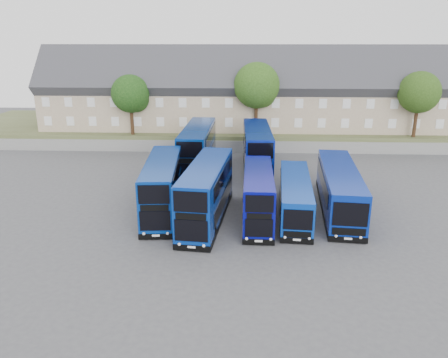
# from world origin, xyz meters

# --- Properties ---
(ground) EXTENTS (120.00, 120.00, 0.00)m
(ground) POSITION_xyz_m (0.00, 0.00, 0.00)
(ground) COLOR #48484D
(ground) RESTS_ON ground
(retaining_wall) EXTENTS (70.00, 0.40, 1.50)m
(retaining_wall) POSITION_xyz_m (0.00, 24.00, 0.75)
(retaining_wall) COLOR slate
(retaining_wall) RESTS_ON ground
(earth_bank) EXTENTS (80.00, 20.00, 2.00)m
(earth_bank) POSITION_xyz_m (0.00, 34.00, 1.00)
(earth_bank) COLOR #4F5630
(earth_bank) RESTS_ON ground
(terrace_row) EXTENTS (60.00, 10.40, 11.20)m
(terrace_row) POSITION_xyz_m (3.00, 30.00, 6.60)
(terrace_row) COLOR tan
(terrace_row) RESTS_ON earth_bank
(dd_front_left) EXTENTS (3.37, 11.19, 4.39)m
(dd_front_left) POSITION_xyz_m (-6.30, 3.52, 2.15)
(dd_front_left) COLOR navy
(dd_front_left) RESTS_ON ground
(dd_front_mid) EXTENTS (3.81, 11.68, 4.56)m
(dd_front_mid) POSITION_xyz_m (-2.51, 2.01, 2.24)
(dd_front_mid) COLOR navy
(dd_front_mid) RESTS_ON ground
(dd_front_right) EXTENTS (2.46, 9.98, 3.94)m
(dd_front_right) POSITION_xyz_m (1.58, 2.39, 1.93)
(dd_front_right) COLOR #070981
(dd_front_right) RESTS_ON ground
(dd_rear_left) EXTENTS (3.15, 12.33, 4.87)m
(dd_rear_left) POSITION_xyz_m (-4.54, 15.52, 2.40)
(dd_rear_left) COLOR navy
(dd_rear_left) RESTS_ON ground
(dd_rear_right) EXTENTS (2.99, 12.09, 4.79)m
(dd_rear_right) POSITION_xyz_m (1.88, 15.60, 2.35)
(dd_rear_right) COLOR navy
(dd_rear_right) RESTS_ON ground
(coach_east_a) EXTENTS (3.25, 11.44, 3.09)m
(coach_east_a) POSITION_xyz_m (4.64, 3.37, 1.51)
(coach_east_a) COLOR #0937A6
(coach_east_a) RESTS_ON ground
(coach_east_b) EXTENTS (4.00, 13.41, 3.61)m
(coach_east_b) POSITION_xyz_m (8.47, 4.66, 1.77)
(coach_east_b) COLOR #082592
(coach_east_b) RESTS_ON ground
(tree_west) EXTENTS (4.80, 4.80, 7.65)m
(tree_west) POSITION_xyz_m (-13.85, 25.10, 7.05)
(tree_west) COLOR #382314
(tree_west) RESTS_ON earth_bank
(tree_mid) EXTENTS (5.76, 5.76, 9.18)m
(tree_mid) POSITION_xyz_m (2.15, 25.60, 8.07)
(tree_mid) COLOR #382314
(tree_mid) RESTS_ON earth_bank
(tree_east) EXTENTS (5.12, 5.12, 8.16)m
(tree_east) POSITION_xyz_m (22.15, 25.10, 7.39)
(tree_east) COLOR #382314
(tree_east) RESTS_ON earth_bank
(tree_far) EXTENTS (5.44, 5.44, 8.67)m
(tree_far) POSITION_xyz_m (28.15, 32.10, 7.73)
(tree_far) COLOR #382314
(tree_far) RESTS_ON earth_bank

